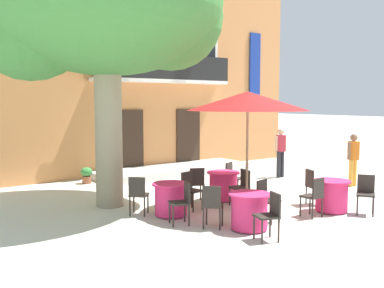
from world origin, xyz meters
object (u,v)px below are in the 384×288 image
at_px(plane_tree, 102,8).
at_px(cafe_chair_front_0, 212,203).
at_px(cafe_chair_middle_1, 314,194).
at_px(cafe_umbrella, 248,102).
at_px(cafe_chair_near_tree_2, 242,185).
at_px(cafe_chair_middle_0, 313,184).
at_px(cafe_chair_front_2, 266,198).
at_px(ground_planter_left, 87,174).
at_px(cafe_table_middle, 332,196).
at_px(cafe_chair_far_side_0, 138,193).
at_px(cafe_chair_front_1, 270,213).
at_px(pedestrian_near_entrance, 353,157).
at_px(cafe_chair_near_tree_1, 196,182).
at_px(cafe_table_far_side, 171,199).
at_px(cafe_chair_far_side_1, 183,200).
at_px(cafe_chair_middle_2, 366,192).
at_px(cafe_table_front, 249,211).
at_px(cafe_table_near_tree, 223,186).
at_px(cafe_chair_near_tree_0, 232,176).
at_px(pedestrian_mid_plaza, 281,150).
at_px(cafe_chair_far_side_2, 190,188).

distance_m(plane_tree, cafe_chair_front_0, 5.42).
height_order(cafe_chair_middle_1, cafe_umbrella, cafe_umbrella).
bearing_deg(cafe_chair_near_tree_2, cafe_chair_middle_0, -33.81).
xyz_separation_m(cafe_chair_front_2, ground_planter_left, (-1.28, 6.58, -0.24)).
height_order(cafe_table_middle, cafe_chair_far_side_0, cafe_chair_far_side_0).
bearing_deg(cafe_chair_front_1, pedestrian_near_entrance, 20.23).
bearing_deg(cafe_chair_near_tree_1, cafe_table_far_side, -149.79).
xyz_separation_m(cafe_chair_near_tree_1, ground_planter_left, (-1.21, 4.18, -0.24)).
relative_size(cafe_chair_front_1, cafe_chair_far_side_1, 1.00).
distance_m(cafe_chair_middle_0, cafe_chair_middle_2, 1.34).
bearing_deg(cafe_table_front, cafe_chair_front_1, -103.26).
relative_size(cafe_table_near_tree, cafe_chair_near_tree_1, 0.95).
xyz_separation_m(cafe_table_near_tree, cafe_chair_near_tree_0, (0.65, 0.37, 0.14)).
relative_size(plane_tree, cafe_table_near_tree, 7.82).
relative_size(cafe_chair_far_side_0, pedestrian_near_entrance, 0.56).
bearing_deg(cafe_chair_middle_2, pedestrian_mid_plaza, 64.57).
relative_size(cafe_chair_near_tree_1, cafe_chair_far_side_0, 1.00).
height_order(cafe_chair_front_2, pedestrian_mid_plaza, pedestrian_mid_plaza).
bearing_deg(ground_planter_left, cafe_chair_front_0, -89.86).
distance_m(cafe_chair_near_tree_1, cafe_umbrella, 2.54).
distance_m(cafe_table_near_tree, pedestrian_near_entrance, 4.58).
bearing_deg(pedestrian_mid_plaza, cafe_chair_front_1, -139.43).
bearing_deg(cafe_chair_front_2, plane_tree, 122.03).
bearing_deg(cafe_table_near_tree, cafe_chair_far_side_1, -150.68).
relative_size(cafe_chair_front_0, cafe_chair_far_side_1, 1.00).
distance_m(plane_tree, pedestrian_mid_plaza, 7.74).
bearing_deg(cafe_chair_far_side_0, cafe_chair_middle_0, -22.85).
height_order(plane_tree, cafe_chair_far_side_1, plane_tree).
height_order(cafe_chair_near_tree_0, pedestrian_near_entrance, pedestrian_near_entrance).
distance_m(cafe_chair_near_tree_2, cafe_chair_front_2, 1.53).
height_order(plane_tree, cafe_chair_near_tree_1, plane_tree).
height_order(cafe_chair_middle_1, ground_planter_left, cafe_chair_middle_1).
height_order(cafe_table_middle, cafe_table_front, same).
bearing_deg(cafe_chair_near_tree_2, cafe_chair_far_side_2, 159.48).
height_order(pedestrian_near_entrance, pedestrian_mid_plaza, pedestrian_mid_plaza).
relative_size(cafe_table_front, cafe_umbrella, 0.30).
xyz_separation_m(cafe_chair_front_0, cafe_chair_far_side_1, (-0.31, 0.63, 0.00)).
distance_m(cafe_table_near_tree, cafe_table_middle, 2.78).
bearing_deg(cafe_chair_middle_1, cafe_chair_front_2, 160.42).
relative_size(cafe_chair_near_tree_1, cafe_chair_middle_1, 1.00).
distance_m(cafe_table_front, cafe_chair_far_side_1, 1.44).
bearing_deg(pedestrian_mid_plaza, ground_planter_left, 153.48).
bearing_deg(plane_tree, cafe_umbrella, -43.38).
xyz_separation_m(cafe_chair_near_tree_2, cafe_chair_middle_2, (1.74, -2.32, 0.00)).
relative_size(cafe_chair_near_tree_0, cafe_table_front, 1.05).
relative_size(pedestrian_near_entrance, pedestrian_mid_plaza, 0.96).
height_order(cafe_chair_middle_2, cafe_chair_front_1, same).
bearing_deg(cafe_table_far_side, cafe_chair_middle_2, -34.52).
relative_size(cafe_chair_front_1, cafe_table_far_side, 1.05).
relative_size(cafe_chair_middle_1, pedestrian_near_entrance, 0.56).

